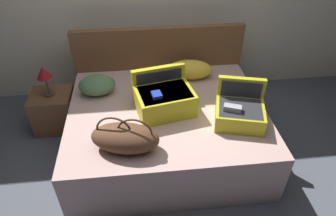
{
  "coord_description": "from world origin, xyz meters",
  "views": [
    {
      "loc": [
        -0.24,
        -1.89,
        2.33
      ],
      "look_at": [
        0.0,
        0.28,
        0.64
      ],
      "focal_mm": 32.51,
      "sensor_mm": 36.0,
      "label": 1
    }
  ],
  "objects_px": {
    "pillow_center_head": "(97,85)",
    "table_lamp": "(44,74)",
    "hard_case_medium": "(239,111)",
    "nightstand": "(54,111)",
    "bed": "(167,130)",
    "hard_case_large": "(164,98)",
    "pillow_near_headboard": "(190,70)",
    "duffel_bag": "(125,138)"
  },
  "relations": [
    {
      "from": "pillow_center_head",
      "to": "duffel_bag",
      "type": "bearing_deg",
      "value": -70.96
    },
    {
      "from": "hard_case_medium",
      "to": "table_lamp",
      "type": "distance_m",
      "value": 2.0
    },
    {
      "from": "nightstand",
      "to": "table_lamp",
      "type": "xyz_separation_m",
      "value": [
        -0.0,
        0.0,
        0.48
      ]
    },
    {
      "from": "bed",
      "to": "pillow_center_head",
      "type": "xyz_separation_m",
      "value": [
        -0.67,
        0.34,
        0.37
      ]
    },
    {
      "from": "duffel_bag",
      "to": "pillow_center_head",
      "type": "distance_m",
      "value": 0.87
    },
    {
      "from": "nightstand",
      "to": "table_lamp",
      "type": "distance_m",
      "value": 0.48
    },
    {
      "from": "bed",
      "to": "table_lamp",
      "type": "distance_m",
      "value": 1.39
    },
    {
      "from": "bed",
      "to": "nightstand",
      "type": "height_order",
      "value": "bed"
    },
    {
      "from": "hard_case_medium",
      "to": "pillow_center_head",
      "type": "distance_m",
      "value": 1.42
    },
    {
      "from": "pillow_near_headboard",
      "to": "table_lamp",
      "type": "height_order",
      "value": "table_lamp"
    },
    {
      "from": "bed",
      "to": "duffel_bag",
      "type": "bearing_deg",
      "value": -128.72
    },
    {
      "from": "bed",
      "to": "hard_case_large",
      "type": "relative_size",
      "value": 3.18
    },
    {
      "from": "hard_case_medium",
      "to": "hard_case_large",
      "type": "bearing_deg",
      "value": 175.49
    },
    {
      "from": "bed",
      "to": "duffel_bag",
      "type": "height_order",
      "value": "duffel_bag"
    },
    {
      "from": "pillow_center_head",
      "to": "table_lamp",
      "type": "height_order",
      "value": "table_lamp"
    },
    {
      "from": "bed",
      "to": "hard_case_large",
      "type": "distance_m",
      "value": 0.41
    },
    {
      "from": "pillow_center_head",
      "to": "hard_case_medium",
      "type": "bearing_deg",
      "value": -23.75
    },
    {
      "from": "pillow_near_headboard",
      "to": "table_lamp",
      "type": "bearing_deg",
      "value": -179.44
    },
    {
      "from": "bed",
      "to": "hard_case_medium",
      "type": "relative_size",
      "value": 3.66
    },
    {
      "from": "hard_case_medium",
      "to": "nightstand",
      "type": "relative_size",
      "value": 1.15
    },
    {
      "from": "table_lamp",
      "to": "pillow_center_head",
      "type": "bearing_deg",
      "value": -18.45
    },
    {
      "from": "hard_case_large",
      "to": "hard_case_medium",
      "type": "distance_m",
      "value": 0.7
    },
    {
      "from": "pillow_near_headboard",
      "to": "table_lamp",
      "type": "xyz_separation_m",
      "value": [
        -1.53,
        -0.01,
        0.06
      ]
    },
    {
      "from": "hard_case_large",
      "to": "pillow_near_headboard",
      "type": "height_order",
      "value": "hard_case_large"
    },
    {
      "from": "pillow_center_head",
      "to": "table_lamp",
      "type": "relative_size",
      "value": 1.07
    },
    {
      "from": "hard_case_large",
      "to": "nightstand",
      "type": "distance_m",
      "value": 1.38
    },
    {
      "from": "pillow_center_head",
      "to": "pillow_near_headboard",
      "type": "bearing_deg",
      "value": 11.3
    },
    {
      "from": "hard_case_large",
      "to": "hard_case_medium",
      "type": "bearing_deg",
      "value": -30.87
    },
    {
      "from": "pillow_near_headboard",
      "to": "nightstand",
      "type": "bearing_deg",
      "value": -179.44
    },
    {
      "from": "nightstand",
      "to": "table_lamp",
      "type": "height_order",
      "value": "table_lamp"
    },
    {
      "from": "hard_case_large",
      "to": "nightstand",
      "type": "relative_size",
      "value": 1.33
    },
    {
      "from": "duffel_bag",
      "to": "hard_case_large",
      "type": "bearing_deg",
      "value": 52.91
    },
    {
      "from": "pillow_near_headboard",
      "to": "pillow_center_head",
      "type": "distance_m",
      "value": 1.0
    },
    {
      "from": "pillow_center_head",
      "to": "nightstand",
      "type": "relative_size",
      "value": 0.83
    },
    {
      "from": "nightstand",
      "to": "table_lamp",
      "type": "relative_size",
      "value": 1.29
    },
    {
      "from": "pillow_near_headboard",
      "to": "hard_case_medium",
      "type": "bearing_deg",
      "value": -67.51
    },
    {
      "from": "hard_case_medium",
      "to": "pillow_near_headboard",
      "type": "distance_m",
      "value": 0.83
    },
    {
      "from": "table_lamp",
      "to": "nightstand",
      "type": "bearing_deg",
      "value": 0.0
    },
    {
      "from": "bed",
      "to": "hard_case_large",
      "type": "xyz_separation_m",
      "value": [
        -0.03,
        -0.0,
        0.4
      ]
    },
    {
      "from": "pillow_center_head",
      "to": "nightstand",
      "type": "distance_m",
      "value": 0.71
    },
    {
      "from": "pillow_center_head",
      "to": "table_lamp",
      "type": "xyz_separation_m",
      "value": [
        -0.55,
        0.18,
        0.06
      ]
    },
    {
      "from": "duffel_bag",
      "to": "bed",
      "type": "bearing_deg",
      "value": 51.28
    }
  ]
}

